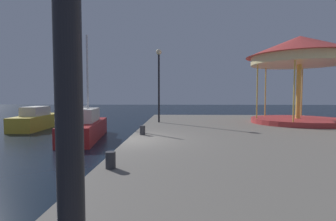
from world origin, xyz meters
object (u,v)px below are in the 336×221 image
object	(u,v)px
carousel	(299,59)
bollard_south	(111,160)
bollard_center	(143,130)
sailboat_red	(85,127)
motorboat_yellow	(37,120)
lamp_post_mid_promenade	(159,73)

from	to	relation	value
carousel	bollard_south	distance (m)	14.27
bollard_south	bollard_center	bearing A→B (deg)	89.17
sailboat_red	motorboat_yellow	xyz separation A→B (m)	(-5.33, 4.46, -0.03)
sailboat_red	carousel	bearing A→B (deg)	6.87
lamp_post_mid_promenade	bollard_center	size ratio (longest dim) A/B	11.73
lamp_post_mid_promenade	bollard_center	world-z (taller)	lamp_post_mid_promenade
motorboat_yellow	lamp_post_mid_promenade	xyz separation A→B (m)	(9.51, -2.65, 3.31)
bollard_south	motorboat_yellow	bearing A→B (deg)	124.56
lamp_post_mid_promenade	bollard_center	xyz separation A→B (m)	(-0.37, -5.29, -2.97)
carousel	bollard_south	world-z (taller)	carousel
motorboat_yellow	bollard_center	bearing A→B (deg)	-41.00
lamp_post_mid_promenade	bollard_center	bearing A→B (deg)	-94.02
motorboat_yellow	bollard_south	size ratio (longest dim) A/B	14.38
sailboat_red	bollard_center	distance (m)	5.17
carousel	bollard_center	distance (m)	11.08
carousel	bollard_center	bearing A→B (deg)	-151.06
lamp_post_mid_promenade	bollard_south	bearing A→B (deg)	-92.44
sailboat_red	bollard_center	world-z (taller)	sailboat_red
lamp_post_mid_promenade	bollard_center	distance (m)	6.08
motorboat_yellow	carousel	world-z (taller)	carousel
sailboat_red	bollard_south	size ratio (longest dim) A/B	15.56
bollard_center	lamp_post_mid_promenade	bearing A→B (deg)	85.98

